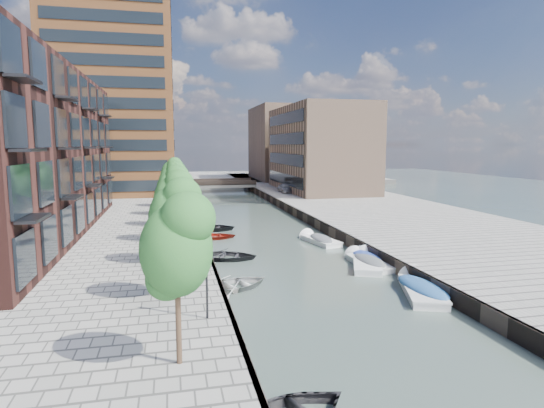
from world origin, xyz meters
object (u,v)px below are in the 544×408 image
object	(u,v)px
motorboat_1	(366,262)
tree_1	(174,214)
motorboat_0	(420,289)
sloop_4	(210,230)
motorboat_3	(367,258)
sloop_3	(234,289)
tree_4	(172,181)
motorboat_4	(318,240)
tree_0	(176,244)
sloop_2	(213,238)
tree_2	(173,198)
tree_5	(172,176)
sloop_1	(226,259)
tree_6	(171,172)
bridge	(219,184)
tree_3	(173,188)
car	(285,188)
motorboat_2	(367,263)

from	to	relation	value
motorboat_1	tree_1	bearing A→B (deg)	-151.64
motorboat_0	sloop_4	bearing A→B (deg)	114.96
motorboat_3	sloop_3	bearing A→B (deg)	-157.48
tree_4	motorboat_4	size ratio (longest dim) A/B	1.16
tree_0	sloop_2	size ratio (longest dim) A/B	1.40
sloop_3	motorboat_4	distance (m)	14.71
tree_2	motorboat_1	world-z (taller)	tree_2
tree_5	sloop_2	world-z (taller)	tree_5
sloop_1	sloop_4	world-z (taller)	sloop_4
motorboat_3	motorboat_1	bearing A→B (deg)	-115.18
motorboat_3	sloop_2	bearing A→B (deg)	134.29
motorboat_3	tree_4	bearing A→B (deg)	138.06
motorboat_0	tree_5	bearing A→B (deg)	117.38
tree_5	tree_0	bearing A→B (deg)	-90.00
tree_6	sloop_3	bearing A→B (deg)	-83.69
bridge	tree_3	bearing A→B (deg)	-100.25
tree_0	tree_3	bearing A→B (deg)	90.00
sloop_3	motorboat_1	size ratio (longest dim) A/B	0.91
sloop_2	sloop_3	distance (m)	15.19
sloop_4	tree_5	bearing A→B (deg)	50.14
tree_3	motorboat_0	world-z (taller)	tree_3
motorboat_4	car	xyz separation A→B (m)	(5.32, 32.99, 1.53)
tree_5	motorboat_2	bearing A→B (deg)	-56.54
tree_2	motorboat_2	bearing A→B (deg)	1.54
motorboat_0	motorboat_3	bearing A→B (deg)	90.02
sloop_2	sloop_3	bearing A→B (deg)	-176.27
motorboat_0	motorboat_4	distance (m)	14.68
bridge	tree_3	world-z (taller)	tree_3
tree_0	motorboat_0	size ratio (longest dim) A/B	0.99
tree_5	motorboat_3	world-z (taller)	tree_5
tree_0	car	size ratio (longest dim) A/B	1.40
tree_6	motorboat_1	xyz separation A→B (m)	(13.61, -27.65, -5.10)
tree_5	sloop_3	world-z (taller)	tree_5
tree_6	motorboat_0	size ratio (longest dim) A/B	0.99
bridge	motorboat_4	distance (m)	45.79
motorboat_1	motorboat_3	xyz separation A→B (m)	(0.47, 1.00, -0.00)
motorboat_1	sloop_4	bearing A→B (deg)	122.12
motorboat_0	sloop_2	bearing A→B (deg)	119.86
bridge	sloop_1	world-z (taller)	bridge
motorboat_2	motorboat_4	world-z (taller)	motorboat_2
sloop_1	car	world-z (taller)	car
sloop_1	motorboat_1	xyz separation A→B (m)	(9.81, -3.79, 0.20)
tree_2	sloop_1	xyz separation A→B (m)	(3.81, 4.14, -5.31)
tree_1	tree_2	size ratio (longest dim) A/B	1.00
tree_5	sloop_3	bearing A→B (deg)	-81.88
tree_4	sloop_1	bearing A→B (deg)	-68.88
sloop_2	motorboat_1	world-z (taller)	motorboat_1
tree_5	car	size ratio (longest dim) A/B	1.40
motorboat_4	sloop_2	bearing A→B (deg)	157.75
tree_3	tree_4	size ratio (longest dim) A/B	1.00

